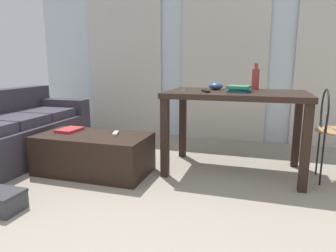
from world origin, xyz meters
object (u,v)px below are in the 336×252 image
scissors (184,90)px  bottle_near (256,78)px  craft_table (235,103)px  shoebox (1,201)px  bowl (216,86)px  wire_chair (333,124)px  tv_remote_on_table (206,91)px  coffee_table (94,154)px  magazine (70,130)px  book_stack (239,89)px  couch (9,134)px  tv_remote_primary (116,133)px

scissors → bottle_near: bearing=24.1°
craft_table → shoebox: (-1.53, -1.35, -0.60)m
bowl → shoebox: bowl is taller
wire_chair → bottle_near: size_ratio=3.17×
bowl → tv_remote_on_table: bowl is taller
coffee_table → bowl: bearing=28.9°
craft_table → magazine: 1.67m
book_stack → tv_remote_on_table: book_stack is taller
craft_table → coffee_table: bearing=-161.3°
couch → magazine: couch is taller
craft_table → scissors: size_ratio=12.03×
bowl → book_stack: size_ratio=0.50×
scissors → craft_table: bearing=-0.1°
couch → shoebox: couch is taller
craft_table → wire_chair: wire_chair is taller
coffee_table → craft_table: bearing=18.7°
magazine → coffee_table: bearing=-7.8°
coffee_table → tv_remote_primary: (0.21, 0.08, 0.20)m
scissors → magazine: size_ratio=0.43×
scissors → magazine: bearing=-161.1°
book_stack → magazine: book_stack is taller
tv_remote_on_table → magazine: (-1.34, -0.24, -0.41)m
wire_chair → book_stack: bearing=-179.9°
couch → tv_remote_primary: size_ratio=12.25×
tv_remote_on_table → magazine: bearing=165.9°
tv_remote_primary → bowl: bearing=13.2°
craft_table → couch: bearing=-171.1°
couch → book_stack: book_stack is taller
bowl → shoebox: bearing=-131.0°
coffee_table → tv_remote_on_table: tv_remote_on_table is taller
coffee_table → wire_chair: 2.22m
magazine → shoebox: 1.03m
book_stack → tv_remote_on_table: size_ratio=1.69×
magazine → book_stack: bearing=17.1°
couch → wire_chair: size_ratio=2.28×
bottle_near → craft_table: bearing=-118.9°
couch → magazine: size_ratio=7.62×
craft_table → tv_remote_on_table: 0.32m
craft_table → tv_remote_primary: 1.19m
wire_chair → coffee_table: bearing=-168.5°
magazine → bottle_near: bearing=25.2°
shoebox → couch: bearing=131.4°
coffee_table → bottle_near: size_ratio=4.06×
bowl → magazine: (-1.39, -0.53, -0.44)m
bottle_near → magazine: bottle_near is taller
tv_remote_primary → magazine: size_ratio=0.62×
craft_table → book_stack: bearing=-8.2°
couch → book_stack: 2.50m
bowl → scissors: 0.33m
magazine → craft_table: bearing=17.5°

